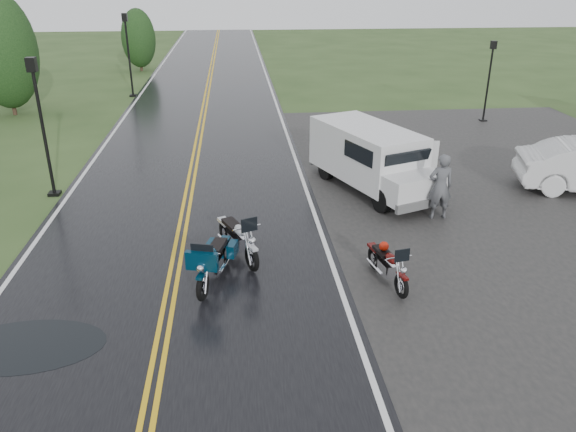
{
  "coord_description": "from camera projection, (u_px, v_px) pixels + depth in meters",
  "views": [
    {
      "loc": [
        1.58,
        -10.73,
        6.63
      ],
      "look_at": [
        2.8,
        2.0,
        1.0
      ],
      "focal_mm": 35.0,
      "sensor_mm": 36.0,
      "label": 1
    }
  ],
  "objects": [
    {
      "name": "ground",
      "position": [
        170.0,
        299.0,
        12.31
      ],
      "size": [
        120.0,
        120.0,
        0.0
      ],
      "primitive_type": "plane",
      "color": "#2D471E",
      "rests_on": "ground"
    },
    {
      "name": "road",
      "position": [
        195.0,
        158.0,
        21.41
      ],
      "size": [
        8.0,
        100.0,
        0.04
      ],
      "primitive_type": "cube",
      "color": "black",
      "rests_on": "ground"
    },
    {
      "name": "parking_pad",
      "position": [
        536.0,
        197.0,
        17.82
      ],
      "size": [
        14.0,
        24.0,
        0.03
      ],
      "primitive_type": "cube",
      "color": "black",
      "rests_on": "ground"
    },
    {
      "name": "motorcycle_red",
      "position": [
        402.0,
        277.0,
        12.07
      ],
      "size": [
        1.05,
        1.99,
        1.12
      ],
      "primitive_type": null,
      "rotation": [
        0.0,
        0.0,
        0.2
      ],
      "color": "#4E0A08",
      "rests_on": "ground"
    },
    {
      "name": "motorcycle_teal",
      "position": [
        202.0,
        276.0,
        11.95
      ],
      "size": [
        1.36,
        2.32,
        1.29
      ],
      "primitive_type": null,
      "rotation": [
        0.0,
        0.0,
        -0.27
      ],
      "color": "#052538",
      "rests_on": "ground"
    },
    {
      "name": "motorcycle_silver",
      "position": [
        252.0,
        248.0,
        13.12
      ],
      "size": [
        1.6,
        2.36,
        1.31
      ],
      "primitive_type": null,
      "rotation": [
        0.0,
        0.0,
        0.4
      ],
      "color": "#B6B7BE",
      "rests_on": "ground"
    },
    {
      "name": "van_white",
      "position": [
        383.0,
        180.0,
        16.26
      ],
      "size": [
        3.79,
        5.65,
        2.08
      ],
      "primitive_type": null,
      "rotation": [
        0.0,
        0.0,
        0.38
      ],
      "color": "silver",
      "rests_on": "ground"
    },
    {
      "name": "person_at_van",
      "position": [
        440.0,
        188.0,
        15.91
      ],
      "size": [
        0.71,
        0.48,
        1.92
      ],
      "primitive_type": "imported",
      "rotation": [
        0.0,
        0.0,
        3.11
      ],
      "color": "#4C4D51",
      "rests_on": "ground"
    },
    {
      "name": "lamp_post_near_left",
      "position": [
        43.0,
        129.0,
        17.13
      ],
      "size": [
        0.37,
        0.37,
        4.35
      ],
      "primitive_type": null,
      "color": "black",
      "rests_on": "ground"
    },
    {
      "name": "lamp_post_far_left",
      "position": [
        129.0,
        55.0,
        31.08
      ],
      "size": [
        0.39,
        0.39,
        4.54
      ],
      "primitive_type": null,
      "color": "black",
      "rests_on": "ground"
    },
    {
      "name": "lamp_post_far_right",
      "position": [
        488.0,
        82.0,
        25.97
      ],
      "size": [
        0.32,
        0.32,
        3.74
      ],
      "primitive_type": null,
      "color": "black",
      "rests_on": "ground"
    },
    {
      "name": "tree_left_mid",
      "position": [
        5.0,
        64.0,
        26.94
      ],
      "size": [
        3.18,
        3.18,
        4.97
      ],
      "primitive_type": null,
      "color": "#1E3D19",
      "rests_on": "ground"
    },
    {
      "name": "tree_left_far",
      "position": [
        139.0,
        45.0,
        39.29
      ],
      "size": [
        2.36,
        2.36,
        3.63
      ],
      "primitive_type": null,
      "color": "#1E3D19",
      "rests_on": "ground"
    }
  ]
}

